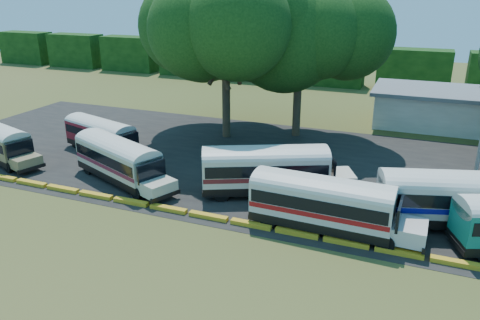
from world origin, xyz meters
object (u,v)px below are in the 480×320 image
at_px(tree_west, 225,20).
at_px(bus_red, 102,134).
at_px(bus_cream_west, 119,158).
at_px(bus_white_red, 325,201).

bearing_deg(tree_west, bus_red, -135.58).
height_order(bus_red, tree_west, tree_west).
height_order(bus_red, bus_cream_west, bus_cream_west).
xyz_separation_m(bus_cream_west, bus_white_red, (16.44, -1.94, 0.06)).
bearing_deg(bus_white_red, tree_west, 132.36).
distance_m(bus_cream_west, bus_white_red, 16.55).
xyz_separation_m(bus_red, tree_west, (8.72, 8.54, 9.64)).
relative_size(bus_red, bus_white_red, 0.90).
height_order(bus_white_red, tree_west, tree_west).
height_order(bus_cream_west, tree_west, tree_west).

